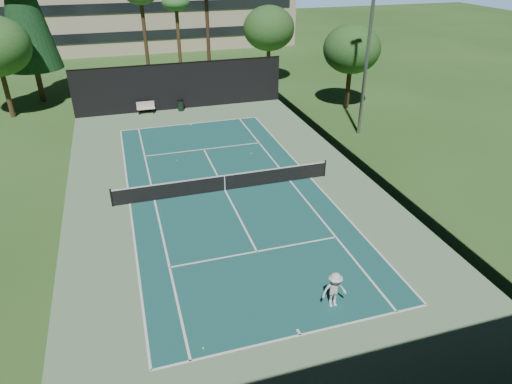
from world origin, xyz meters
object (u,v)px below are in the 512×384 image
(tennis_net, at_px, (225,182))
(park_bench, at_px, (146,107))
(tennis_ball_c, at_px, (251,153))
(trash_bin, at_px, (181,105))
(tennis_ball_b, at_px, (189,182))
(tennis_ball_a, at_px, (203,348))
(tennis_ball_d, at_px, (177,160))
(player, at_px, (334,290))

(tennis_net, distance_m, park_bench, 15.91)
(tennis_ball_c, height_order, trash_bin, trash_bin)
(tennis_ball_b, height_order, tennis_ball_c, tennis_ball_c)
(tennis_ball_a, xyz_separation_m, park_bench, (0.40, 27.05, 0.51))
(tennis_ball_a, bearing_deg, tennis_ball_b, 82.65)
(park_bench, bearing_deg, tennis_ball_b, -84.68)
(tennis_ball_c, bearing_deg, tennis_ball_d, 175.67)
(tennis_ball_b, distance_m, park_bench, 13.96)
(trash_bin, bearing_deg, tennis_net, -89.23)
(park_bench, relative_size, trash_bin, 1.59)
(tennis_net, bearing_deg, park_bench, 101.51)
(tennis_ball_a, relative_size, tennis_ball_c, 0.95)
(tennis_net, relative_size, trash_bin, 13.65)
(tennis_ball_d, bearing_deg, trash_bin, 79.64)
(tennis_ball_c, height_order, park_bench, park_bench)
(tennis_ball_a, bearing_deg, trash_bin, 82.86)
(tennis_ball_b, bearing_deg, tennis_ball_a, -97.35)
(player, relative_size, tennis_ball_c, 20.80)
(tennis_ball_c, bearing_deg, player, -94.25)
(tennis_ball_b, bearing_deg, tennis_ball_c, 31.43)
(player, relative_size, park_bench, 1.06)
(tennis_ball_a, distance_m, tennis_ball_c, 17.44)
(player, xyz_separation_m, tennis_ball_d, (-3.97, 15.85, -0.77))
(tennis_ball_a, relative_size, tennis_ball_d, 1.17)
(player, distance_m, tennis_ball_b, 13.04)
(tennis_ball_a, distance_m, tennis_ball_d, 16.60)
(trash_bin, bearing_deg, tennis_ball_c, -73.31)
(tennis_ball_a, height_order, tennis_ball_d, tennis_ball_a)
(tennis_net, distance_m, tennis_ball_b, 2.59)
(player, xyz_separation_m, tennis_ball_c, (1.15, 15.46, -0.76))
(player, relative_size, tennis_ball_a, 21.98)
(tennis_ball_a, bearing_deg, park_bench, 89.15)
(park_bench, bearing_deg, trash_bin, -2.96)
(tennis_ball_d, bearing_deg, tennis_ball_c, -4.33)
(tennis_net, distance_m, tennis_ball_c, 5.60)
(tennis_net, bearing_deg, tennis_ball_b, 137.92)
(tennis_net, relative_size, park_bench, 8.60)
(tennis_ball_d, xyz_separation_m, park_bench, (-1.07, 10.52, 0.52))
(tennis_net, bearing_deg, tennis_ball_a, -107.33)
(tennis_ball_b, distance_m, trash_bin, 13.85)
(tennis_ball_c, distance_m, trash_bin, 11.23)
(tennis_ball_b, height_order, park_bench, park_bench)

